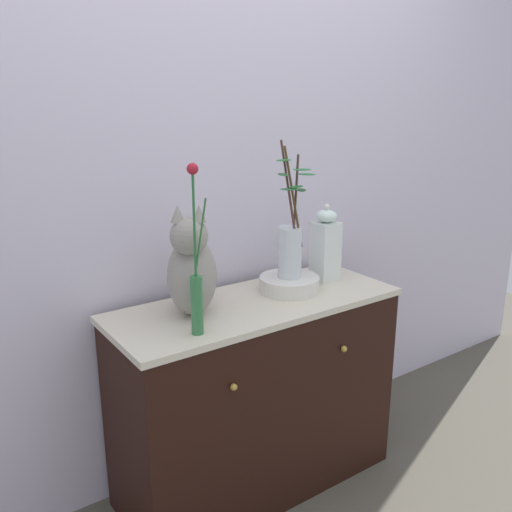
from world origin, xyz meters
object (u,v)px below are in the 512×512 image
object	(u,v)px
bowl_porcelain	(289,284)
jar_lidded_porcelain	(325,246)
sideboard	(256,395)
vase_glass_clear	(290,246)
cat_sitting	(192,269)
vase_slim_green	(196,285)

from	to	relation	value
bowl_porcelain	jar_lidded_porcelain	world-z (taller)	jar_lidded_porcelain
bowl_porcelain	sideboard	bearing A→B (deg)	-173.22
bowl_porcelain	vase_glass_clear	xyz separation A→B (m)	(-0.00, -0.00, 0.16)
cat_sitting	vase_slim_green	size ratio (longest dim) A/B	0.80
vase_slim_green	jar_lidded_porcelain	bearing A→B (deg)	13.96
jar_lidded_porcelain	bowl_porcelain	bearing A→B (deg)	-173.05
vase_slim_green	vase_glass_clear	size ratio (longest dim) A/B	1.04
sideboard	cat_sitting	xyz separation A→B (m)	(-0.25, 0.03, 0.57)
vase_slim_green	jar_lidded_porcelain	world-z (taller)	vase_slim_green
vase_glass_clear	cat_sitting	bearing A→B (deg)	177.85
sideboard	vase_glass_clear	bearing A→B (deg)	5.93
cat_sitting	vase_glass_clear	xyz separation A→B (m)	(0.43, -0.02, 0.02)
cat_sitting	bowl_porcelain	xyz separation A→B (m)	(0.43, -0.01, -0.14)
vase_slim_green	jar_lidded_porcelain	xyz separation A→B (m)	(0.71, 0.18, -0.02)
cat_sitting	vase_glass_clear	world-z (taller)	vase_glass_clear
bowl_porcelain	jar_lidded_porcelain	size ratio (longest dim) A/B	0.73
sideboard	vase_slim_green	xyz separation A→B (m)	(-0.32, -0.13, 0.57)
vase_glass_clear	vase_slim_green	bearing A→B (deg)	-163.47
sideboard	vase_slim_green	distance (m)	0.67
bowl_porcelain	cat_sitting	bearing A→B (deg)	178.22
sideboard	jar_lidded_porcelain	size ratio (longest dim) A/B	3.48
bowl_porcelain	vase_slim_green	bearing A→B (deg)	-163.21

